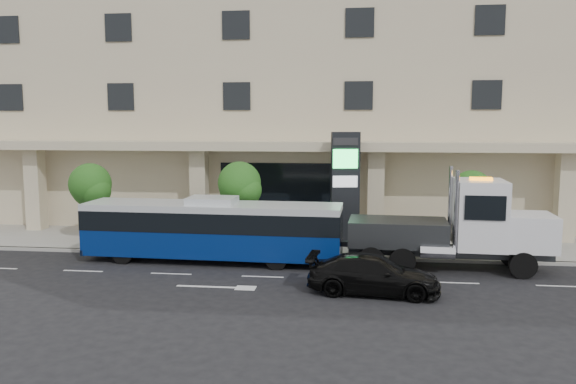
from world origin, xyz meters
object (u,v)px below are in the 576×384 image
object	(u,v)px
city_bus	(212,229)
signage_pylon	(345,188)
tow_truck	(458,228)
black_sedan	(373,274)

from	to	relation	value
city_bus	signage_pylon	size ratio (longest dim) A/B	2.07
tow_truck	signage_pylon	world-z (taller)	signage_pylon
city_bus	tow_truck	bearing A→B (deg)	0.93
city_bus	tow_truck	world-z (taller)	tow_truck
tow_truck	black_sedan	distance (m)	5.62
tow_truck	black_sedan	bearing A→B (deg)	-130.76
black_sedan	signage_pylon	size ratio (longest dim) A/B	0.86
signage_pylon	tow_truck	bearing A→B (deg)	-48.50
black_sedan	tow_truck	bearing A→B (deg)	-38.65
city_bus	signage_pylon	bearing A→B (deg)	34.46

